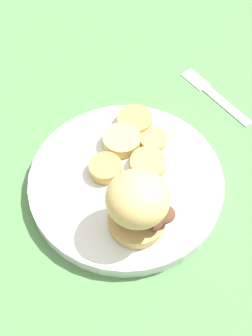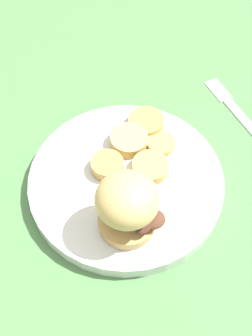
{
  "view_description": "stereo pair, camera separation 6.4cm",
  "coord_description": "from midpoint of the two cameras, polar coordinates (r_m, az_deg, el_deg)",
  "views": [
    {
      "loc": [
        0.19,
        0.31,
        0.57
      ],
      "look_at": [
        0.0,
        0.0,
        0.05
      ],
      "focal_mm": 50.0,
      "sensor_mm": 36.0,
      "label": 1
    },
    {
      "loc": [
        0.13,
        0.33,
        0.57
      ],
      "look_at": [
        0.0,
        0.0,
        0.05
      ],
      "focal_mm": 50.0,
      "sensor_mm": 36.0,
      "label": 2
    }
  ],
  "objects": [
    {
      "name": "ground_plane",
      "position": [
        0.68,
        -2.69,
        -2.48
      ],
      "size": [
        4.0,
        4.0,
        0.0
      ],
      "primitive_type": "plane",
      "color": "#4C7A47"
    },
    {
      "name": "dinner_plate",
      "position": [
        0.67,
        -2.73,
        -1.91
      ],
      "size": [
        0.28,
        0.28,
        0.02
      ],
      "color": "silver",
      "rests_on": "ground_plane"
    },
    {
      "name": "sandwich",
      "position": [
        0.58,
        -1.58,
        -4.61
      ],
      "size": [
        0.09,
        0.08,
        0.09
      ],
      "color": "tan",
      "rests_on": "dinner_plate"
    },
    {
      "name": "potato_round_0",
      "position": [
        0.66,
        -5.28,
        -0.2
      ],
      "size": [
        0.05,
        0.05,
        0.02
      ],
      "primitive_type": "cylinder",
      "color": "tan",
      "rests_on": "dinner_plate"
    },
    {
      "name": "potato_round_1",
      "position": [
        0.69,
        0.74,
        3.37
      ],
      "size": [
        0.04,
        0.04,
        0.01
      ],
      "primitive_type": "cylinder",
      "color": "tan",
      "rests_on": "dinner_plate"
    },
    {
      "name": "potato_round_2",
      "position": [
        0.66,
        0.11,
        0.16
      ],
      "size": [
        0.05,
        0.05,
        0.01
      ],
      "primitive_type": "cylinder",
      "color": "tan",
      "rests_on": "dinner_plate"
    },
    {
      "name": "potato_round_3",
      "position": [
        0.69,
        -3.18,
        3.2
      ],
      "size": [
        0.06,
        0.06,
        0.02
      ],
      "primitive_type": "cylinder",
      "color": "#DBB766",
      "rests_on": "dinner_plate"
    },
    {
      "name": "potato_round_4",
      "position": [
        0.71,
        -1.51,
        5.62
      ],
      "size": [
        0.05,
        0.05,
        0.02
      ],
      "primitive_type": "cylinder",
      "color": "tan",
      "rests_on": "dinner_plate"
    },
    {
      "name": "fork",
      "position": [
        0.79,
        8.53,
        8.59
      ],
      "size": [
        0.03,
        0.15,
        0.0
      ],
      "color": "silver",
      "rests_on": "ground_plane"
    }
  ]
}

